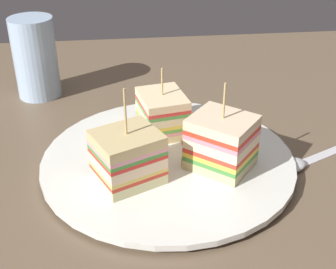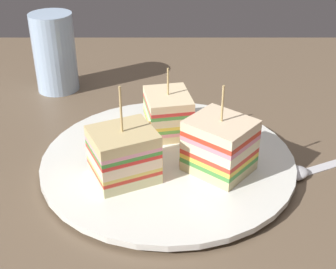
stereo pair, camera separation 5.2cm
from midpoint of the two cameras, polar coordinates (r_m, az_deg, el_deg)
ground_plane at (r=54.63cm, az=2.73°, el=-4.77°), size 126.94×93.00×1.80cm
plate at (r=53.69cm, az=2.77°, el=-3.31°), size 28.88×28.88×1.26cm
sandwich_wedge_0 at (r=48.66cm, az=-2.39°, el=-2.57°), size 8.25×7.85×10.60cm
sandwich_wedge_1 at (r=50.39cm, az=9.26°, el=-1.45°), size 8.59×8.49×10.03cm
sandwich_wedge_2 at (r=57.32cm, az=2.39°, el=2.53°), size 6.32×7.35×8.47cm
spoon at (r=56.08cm, az=19.51°, el=-4.10°), size 15.31×8.50×1.00cm
drinking_glass at (r=72.47cm, az=-11.62°, el=9.09°), size 6.33×6.33×11.81cm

